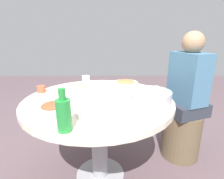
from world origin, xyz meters
name	(u,v)px	position (x,y,z in m)	size (l,w,h in m)	color
ground	(100,176)	(0.00, 0.00, 0.00)	(8.00, 8.00, 0.00)	#5B484E
round_dining_table	(99,114)	(0.00, 0.00, 0.60)	(1.12, 1.12, 0.73)	#99999E
rice_bowl	(150,97)	(-0.37, 0.10, 0.78)	(0.29, 0.29, 0.10)	#B2B5BA
soup_bowl	(102,109)	(-0.04, 0.28, 0.76)	(0.29, 0.29, 0.07)	white
dish_shrimp	(80,87)	(0.18, -0.23, 0.75)	(0.23, 0.23, 0.04)	white
dish_tofu_braise	(126,83)	(-0.24, -0.38, 0.75)	(0.24, 0.24, 0.05)	silver
dish_stirfry	(53,106)	(0.28, 0.21, 0.75)	(0.20, 0.20, 0.04)	silver
green_bottle	(64,114)	(0.13, 0.48, 0.82)	(0.07, 0.07, 0.22)	#258A38
tea_cup_near	(86,79)	(0.15, -0.44, 0.77)	(0.08, 0.08, 0.07)	silver
tea_cup_far	(41,89)	(0.49, -0.14, 0.76)	(0.07, 0.07, 0.05)	#C65538
stool_for_diner_left	(181,134)	(-0.80, -0.29, 0.23)	(0.37, 0.37, 0.47)	brown
diner_left	(188,81)	(-0.80, -0.29, 0.79)	(0.43, 0.42, 0.76)	#2D333D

